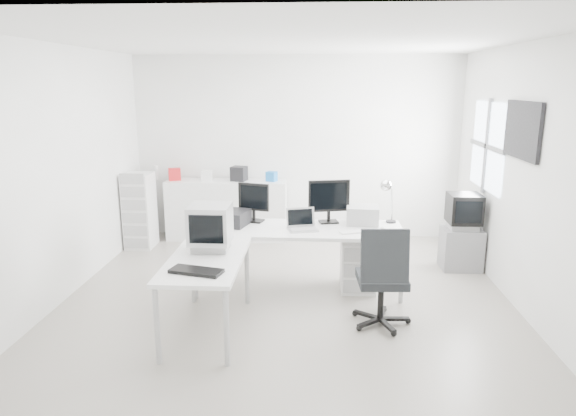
# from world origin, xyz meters

# --- Properties ---
(floor) EXTENTS (5.00, 5.00, 0.01)m
(floor) POSITION_xyz_m (0.00, 0.00, 0.00)
(floor) COLOR #B4AFA2
(floor) RESTS_ON ground
(ceiling) EXTENTS (5.00, 5.00, 0.01)m
(ceiling) POSITION_xyz_m (0.00, 0.00, 2.80)
(ceiling) COLOR white
(ceiling) RESTS_ON back_wall
(back_wall) EXTENTS (5.00, 0.02, 2.80)m
(back_wall) POSITION_xyz_m (0.00, 2.50, 1.40)
(back_wall) COLOR silver
(back_wall) RESTS_ON floor
(left_wall) EXTENTS (0.02, 5.00, 2.80)m
(left_wall) POSITION_xyz_m (-2.50, 0.00, 1.40)
(left_wall) COLOR silver
(left_wall) RESTS_ON floor
(right_wall) EXTENTS (0.02, 5.00, 2.80)m
(right_wall) POSITION_xyz_m (2.50, 0.00, 1.40)
(right_wall) COLOR silver
(right_wall) RESTS_ON floor
(window) EXTENTS (0.02, 1.20, 1.10)m
(window) POSITION_xyz_m (2.48, 1.20, 1.60)
(window) COLOR white
(window) RESTS_ON right_wall
(wall_picture) EXTENTS (0.04, 0.90, 0.60)m
(wall_picture) POSITION_xyz_m (2.47, 0.10, 1.90)
(wall_picture) COLOR black
(wall_picture) RESTS_ON right_wall
(main_desk) EXTENTS (2.40, 0.80, 0.75)m
(main_desk) POSITION_xyz_m (0.12, 0.26, 0.38)
(main_desk) COLOR white
(main_desk) RESTS_ON floor
(side_desk) EXTENTS (0.70, 1.40, 0.75)m
(side_desk) POSITION_xyz_m (-0.73, -0.84, 0.38)
(side_desk) COLOR white
(side_desk) RESTS_ON floor
(drawer_pedestal) EXTENTS (0.40, 0.50, 0.60)m
(drawer_pedestal) POSITION_xyz_m (0.82, 0.31, 0.30)
(drawer_pedestal) COLOR white
(drawer_pedestal) RESTS_ON floor
(inkjet_printer) EXTENTS (0.56, 0.48, 0.17)m
(inkjet_printer) POSITION_xyz_m (-0.73, 0.36, 0.84)
(inkjet_printer) COLOR black
(inkjet_printer) RESTS_ON main_desk
(lcd_monitor_small) EXTENTS (0.43, 0.32, 0.48)m
(lcd_monitor_small) POSITION_xyz_m (-0.43, 0.51, 0.99)
(lcd_monitor_small) COLOR black
(lcd_monitor_small) RESTS_ON main_desk
(lcd_monitor_large) EXTENTS (0.53, 0.30, 0.52)m
(lcd_monitor_large) POSITION_xyz_m (0.47, 0.51, 1.01)
(lcd_monitor_large) COLOR black
(lcd_monitor_large) RESTS_ON main_desk
(laptop) EXTENTS (0.41, 0.41, 0.22)m
(laptop) POSITION_xyz_m (0.17, 0.16, 0.86)
(laptop) COLOR #B7B7BA
(laptop) RESTS_ON main_desk
(white_keyboard) EXTENTS (0.40, 0.23, 0.02)m
(white_keyboard) POSITION_xyz_m (0.77, 0.11, 0.76)
(white_keyboard) COLOR white
(white_keyboard) RESTS_ON main_desk
(white_mouse) EXTENTS (0.06, 0.06, 0.06)m
(white_mouse) POSITION_xyz_m (1.07, 0.16, 0.78)
(white_mouse) COLOR white
(white_mouse) RESTS_ON main_desk
(laser_printer) EXTENTS (0.39, 0.34, 0.21)m
(laser_printer) POSITION_xyz_m (0.87, 0.48, 0.86)
(laser_printer) COLOR #9E9E9E
(laser_printer) RESTS_ON main_desk
(desk_lamp) EXTENTS (0.20, 0.20, 0.47)m
(desk_lamp) POSITION_xyz_m (1.22, 0.56, 0.98)
(desk_lamp) COLOR silver
(desk_lamp) RESTS_ON main_desk
(crt_monitor) EXTENTS (0.43, 0.43, 0.49)m
(crt_monitor) POSITION_xyz_m (-0.73, -0.59, 1.00)
(crt_monitor) COLOR #B7B7BA
(crt_monitor) RESTS_ON side_desk
(black_keyboard) EXTENTS (0.50, 0.30, 0.03)m
(black_keyboard) POSITION_xyz_m (-0.73, -1.24, 0.77)
(black_keyboard) COLOR black
(black_keyboard) RESTS_ON side_desk
(office_chair) EXTENTS (0.64, 0.64, 1.07)m
(office_chair) POSITION_xyz_m (0.98, -0.61, 0.53)
(office_chair) COLOR #232527
(office_chair) RESTS_ON floor
(tv_cabinet) EXTENTS (0.50, 0.41, 0.54)m
(tv_cabinet) POSITION_xyz_m (2.22, 1.07, 0.27)
(tv_cabinet) COLOR slate
(tv_cabinet) RESTS_ON floor
(crt_tv) EXTENTS (0.50, 0.48, 0.45)m
(crt_tv) POSITION_xyz_m (2.22, 1.07, 0.77)
(crt_tv) COLOR black
(crt_tv) RESTS_ON tv_cabinet
(sideboard) EXTENTS (1.85, 0.46, 0.92)m
(sideboard) POSITION_xyz_m (-1.07, 2.24, 0.46)
(sideboard) COLOR white
(sideboard) RESTS_ON floor
(clutter_box_a) EXTENTS (0.22, 0.21, 0.18)m
(clutter_box_a) POSITION_xyz_m (-1.87, 2.24, 1.01)
(clutter_box_a) COLOR red
(clutter_box_a) RESTS_ON sideboard
(clutter_box_b) EXTENTS (0.16, 0.14, 0.16)m
(clutter_box_b) POSITION_xyz_m (-1.37, 2.24, 1.00)
(clutter_box_b) COLOR white
(clutter_box_b) RESTS_ON sideboard
(clutter_box_c) EXTENTS (0.26, 0.25, 0.22)m
(clutter_box_c) POSITION_xyz_m (-0.87, 2.24, 1.03)
(clutter_box_c) COLOR black
(clutter_box_c) RESTS_ON sideboard
(clutter_box_d) EXTENTS (0.18, 0.17, 0.15)m
(clutter_box_d) POSITION_xyz_m (-0.37, 2.24, 1.00)
(clutter_box_d) COLOR blue
(clutter_box_d) RESTS_ON sideboard
(clutter_bottle) EXTENTS (0.07, 0.07, 0.22)m
(clutter_bottle) POSITION_xyz_m (-2.17, 2.28, 1.03)
(clutter_bottle) COLOR white
(clutter_bottle) RESTS_ON sideboard
(filing_cabinet) EXTENTS (0.39, 0.46, 1.10)m
(filing_cabinet) POSITION_xyz_m (-2.28, 1.76, 0.55)
(filing_cabinet) COLOR white
(filing_cabinet) RESTS_ON floor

